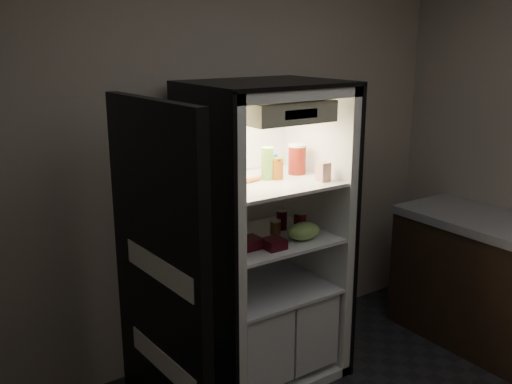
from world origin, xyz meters
TOP-DOWN VIEW (x-y plane):
  - room_shell at (0.00, 0.00)m, footprint 3.60×3.60m
  - refrigerator at (0.00, 1.38)m, footprint 0.90×0.72m
  - fridge_door at (-0.85, 1.05)m, footprint 0.11×0.87m
  - tabby_cat at (-0.23, 1.41)m, footprint 0.31×0.36m
  - parmesan_shaker at (0.02, 1.36)m, footprint 0.08×0.08m
  - mayo_tub at (0.08, 1.42)m, footprint 0.10×0.10m
  - salsa_jar at (0.07, 1.33)m, footprint 0.07×0.07m
  - pepper_jar at (0.26, 1.37)m, footprint 0.11×0.11m
  - cream_carton at (0.27, 1.14)m, footprint 0.07×0.07m
  - soda_can_a at (0.15, 1.39)m, footprint 0.07×0.07m
  - soda_can_b at (0.22, 1.29)m, footprint 0.06×0.06m
  - soda_can_c at (0.20, 1.26)m, footprint 0.07×0.07m
  - condiment_jar at (0.07, 1.33)m, footprint 0.07×0.07m
  - grape_bag at (0.15, 1.16)m, footprint 0.21×0.15m
  - berry_box_left at (-0.20, 1.22)m, footprint 0.12×0.12m
  - berry_box_right at (-0.09, 1.14)m, footprint 0.12×0.12m

SIDE VIEW (x-z plane):
  - refrigerator at x=0.00m, z-range -0.15..1.73m
  - fridge_door at x=-0.85m, z-range -0.01..1.84m
  - berry_box_right at x=-0.09m, z-range 0.94..1.00m
  - berry_box_left at x=-0.20m, z-range 0.94..1.00m
  - condiment_jar at x=0.07m, z-range 0.94..1.03m
  - grape_bag at x=0.15m, z-range 0.94..1.04m
  - soda_can_b at x=0.22m, z-range 0.94..1.06m
  - soda_can_a at x=0.15m, z-range 0.94..1.06m
  - soda_can_c at x=0.20m, z-range 0.94..1.07m
  - cream_carton at x=0.27m, z-range 1.29..1.40m
  - salsa_jar at x=0.07m, z-range 1.29..1.42m
  - mayo_tub at x=0.08m, z-range 1.29..1.43m
  - pepper_jar at x=0.26m, z-range 1.29..1.48m
  - parmesan_shaker at x=0.02m, z-range 1.29..1.49m
  - tabby_cat at x=-0.23m, z-range 1.24..1.61m
  - room_shell at x=0.00m, z-range -0.18..3.42m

